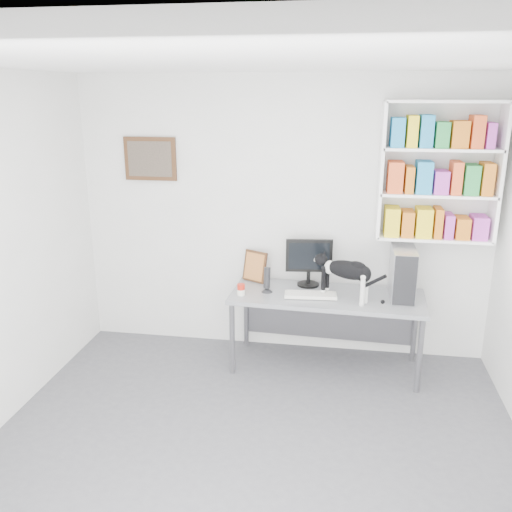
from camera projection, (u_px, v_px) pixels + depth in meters
name	position (u px, v px, depth m)	size (l,w,h in m)	color
room	(246.00, 289.00, 3.38)	(4.01, 4.01, 2.70)	#56565B
bookshelf	(439.00, 172.00, 4.77)	(1.03, 0.28, 1.24)	white
wall_art	(150.00, 159.00, 5.28)	(0.52, 0.04, 0.42)	#4B2F18
desk	(326.00, 331.00, 5.10)	(1.76, 0.69, 0.74)	gray
monitor	(309.00, 262.00, 5.16)	(0.44, 0.21, 0.47)	black
keyboard	(311.00, 295.00, 4.94)	(0.47, 0.18, 0.04)	silver
pc_tower	(402.00, 273.00, 4.88)	(0.20, 0.46, 0.46)	#AAAAAE
speaker	(267.00, 279.00, 5.02)	(0.11, 0.11, 0.25)	black
leaning_print	(255.00, 266.00, 5.31)	(0.25, 0.10, 0.31)	#4B2F18
soup_can	(241.00, 290.00, 4.97)	(0.07, 0.07, 0.11)	red
cat	(346.00, 280.00, 4.81)	(0.62, 0.17, 0.39)	black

